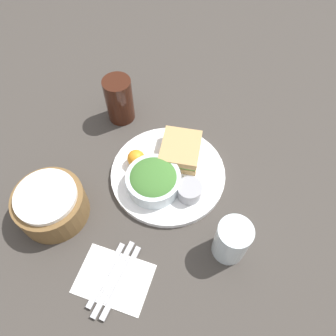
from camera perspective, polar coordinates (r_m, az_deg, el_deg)
name	(u,v)px	position (r m, az deg, el deg)	size (l,w,h in m)	color
ground_plane	(168,175)	(0.83, 0.00, -1.31)	(4.00, 4.00, 0.00)	#3D3833
plate	(168,174)	(0.83, 0.00, -1.03)	(0.29, 0.29, 0.02)	white
sandwich	(180,150)	(0.83, 2.18, 3.12)	(0.12, 0.11, 0.04)	tan
salad_bowl	(153,180)	(0.78, -2.56, -2.09)	(0.13, 0.13, 0.05)	silver
dressing_cup	(189,191)	(0.78, 3.74, -3.98)	(0.06, 0.06, 0.04)	#99999E
orange_wedge	(136,158)	(0.82, -5.51, 1.79)	(0.04, 0.04, 0.04)	orange
drink_glass	(119,100)	(0.92, -8.48, 11.67)	(0.08, 0.08, 0.13)	#38190F
bread_basket	(51,204)	(0.79, -19.73, -5.96)	(0.16, 0.16, 0.09)	brown
napkin	(114,279)	(0.74, -9.39, -18.46)	(0.11, 0.15, 0.00)	white
fork	(121,282)	(0.73, -8.16, -18.99)	(0.16, 0.01, 0.01)	#B2B2B7
knife	(114,278)	(0.74, -9.44, -18.38)	(0.17, 0.01, 0.01)	#B2B2B7
spoon	(106,274)	(0.74, -10.70, -17.76)	(0.15, 0.01, 0.01)	#B2B2B7
water_glass	(232,240)	(0.71, 11.04, -12.29)	(0.07, 0.07, 0.11)	silver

